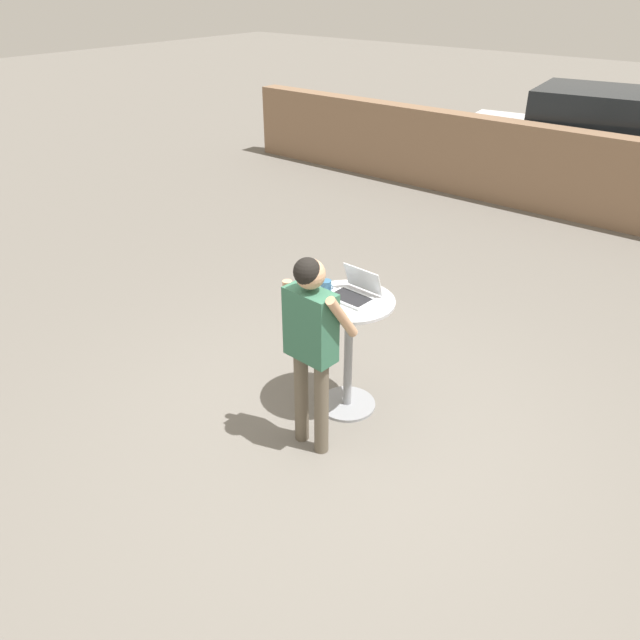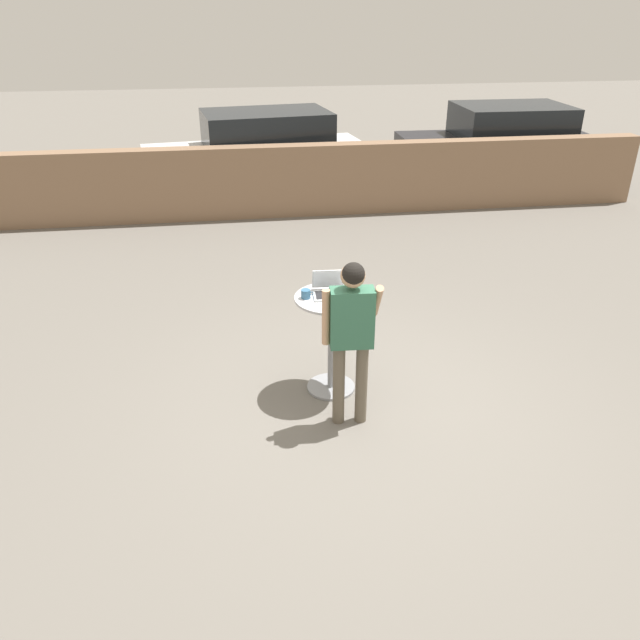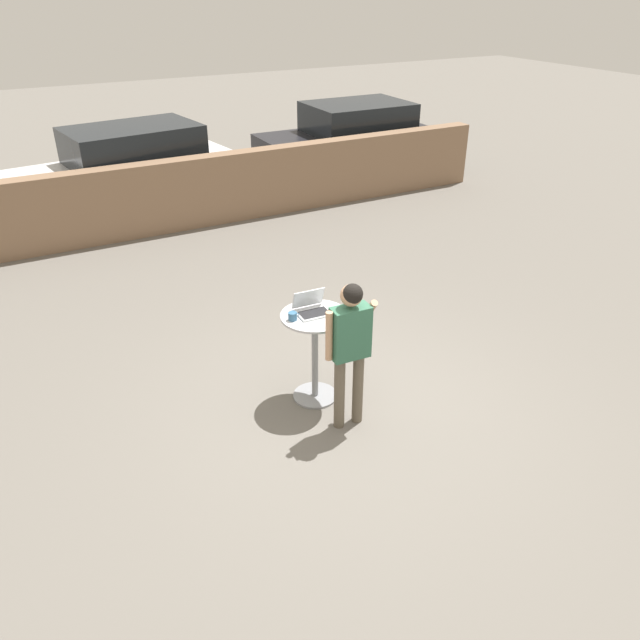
{
  "view_description": "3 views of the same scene",
  "coord_description": "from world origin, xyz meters",
  "px_view_note": "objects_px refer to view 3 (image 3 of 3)",
  "views": [
    {
      "loc": [
        2.29,
        -3.07,
        3.28
      ],
      "look_at": [
        -0.35,
        0.19,
        0.89
      ],
      "focal_mm": 35.0,
      "sensor_mm": 36.0,
      "label": 1
    },
    {
      "loc": [
        -1.11,
        -4.85,
        3.52
      ],
      "look_at": [
        -0.39,
        0.1,
        0.95
      ],
      "focal_mm": 35.0,
      "sensor_mm": 36.0,
      "label": 2
    },
    {
      "loc": [
        -2.85,
        -4.55,
        4.07
      ],
      "look_at": [
        -0.27,
        0.23,
        1.06
      ],
      "focal_mm": 35.0,
      "sensor_mm": 36.0,
      "label": 3
    }
  ],
  "objects_px": {
    "laptop": "(312,308)",
    "parked_car_near_street": "(129,172)",
    "coffee_mug": "(293,316)",
    "cafe_table": "(315,345)",
    "standing_person": "(350,339)",
    "parked_car_further_down": "(351,142)"
  },
  "relations": [
    {
      "from": "laptop",
      "to": "parked_car_near_street",
      "type": "relative_size",
      "value": 0.08
    },
    {
      "from": "coffee_mug",
      "to": "parked_car_near_street",
      "type": "distance_m",
      "value": 6.88
    },
    {
      "from": "cafe_table",
      "to": "standing_person",
      "type": "relative_size",
      "value": 0.64
    },
    {
      "from": "cafe_table",
      "to": "laptop",
      "type": "distance_m",
      "value": 0.42
    },
    {
      "from": "laptop",
      "to": "coffee_mug",
      "type": "bearing_deg",
      "value": -168.68
    },
    {
      "from": "coffee_mug",
      "to": "standing_person",
      "type": "height_order",
      "value": "standing_person"
    },
    {
      "from": "laptop",
      "to": "standing_person",
      "type": "bearing_deg",
      "value": -83.06
    },
    {
      "from": "laptop",
      "to": "standing_person",
      "type": "relative_size",
      "value": 0.22
    },
    {
      "from": "cafe_table",
      "to": "standing_person",
      "type": "height_order",
      "value": "standing_person"
    },
    {
      "from": "parked_car_near_street",
      "to": "coffee_mug",
      "type": "bearing_deg",
      "value": -89.69
    },
    {
      "from": "laptop",
      "to": "parked_car_further_down",
      "type": "relative_size",
      "value": 0.09
    },
    {
      "from": "cafe_table",
      "to": "standing_person",
      "type": "distance_m",
      "value": 0.67
    },
    {
      "from": "parked_car_near_street",
      "to": "laptop",
      "type": "bearing_deg",
      "value": -87.61
    },
    {
      "from": "cafe_table",
      "to": "parked_car_further_down",
      "type": "bearing_deg",
      "value": 56.5
    },
    {
      "from": "standing_person",
      "to": "parked_car_near_street",
      "type": "relative_size",
      "value": 0.36
    },
    {
      "from": "laptop",
      "to": "coffee_mug",
      "type": "height_order",
      "value": "laptop"
    },
    {
      "from": "cafe_table",
      "to": "laptop",
      "type": "relative_size",
      "value": 2.84
    },
    {
      "from": "coffee_mug",
      "to": "standing_person",
      "type": "relative_size",
      "value": 0.07
    },
    {
      "from": "cafe_table",
      "to": "coffee_mug",
      "type": "xyz_separation_m",
      "value": [
        -0.25,
        0.01,
        0.41
      ]
    },
    {
      "from": "cafe_table",
      "to": "coffee_mug",
      "type": "relative_size",
      "value": 8.54
    },
    {
      "from": "parked_car_near_street",
      "to": "parked_car_further_down",
      "type": "xyz_separation_m",
      "value": [
        4.97,
        0.18,
        -0.02
      ]
    },
    {
      "from": "laptop",
      "to": "parked_car_further_down",
      "type": "xyz_separation_m",
      "value": [
        4.68,
        7.01,
        -0.24
      ]
    }
  ]
}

